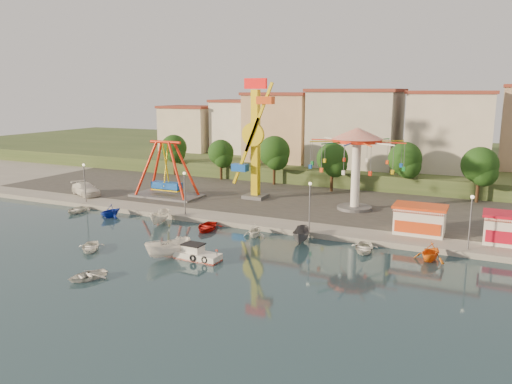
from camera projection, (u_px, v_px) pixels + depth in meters
The scene contains 37 objects.
ground at pixel (181, 260), 46.29m from camera, with size 200.00×200.00×0.00m, color #132934.
quay_deck at pixel (352, 167), 101.13m from camera, with size 200.00×100.00×0.60m, color #9E998E.
asphalt_pad at pixel (296, 194), 72.73m from camera, with size 90.00×28.00×0.01m, color #4C4944.
hill_terrace at pixel (359, 158), 105.32m from camera, with size 200.00×60.00×3.00m, color #384C26.
pirate_ship_ride at pixel (166, 170), 70.52m from camera, with size 10.00×5.00×8.00m.
kamikaze_tower at pixel (256, 142), 68.32m from camera, with size 4.65×3.10×16.50m.
wave_swinger at pixel (357, 150), 62.09m from camera, with size 11.60×11.60×10.40m.
booth_left at pixel (420, 219), 52.48m from camera, with size 5.40×3.78×3.08m.
booth_mid at pixel (512, 229), 48.84m from camera, with size 5.40×3.78×3.08m.
lamp_post_0 at pixel (85, 184), 67.25m from camera, with size 0.14×0.14×5.00m, color #59595E.
lamp_post_1 at pixel (185, 194), 60.54m from camera, with size 0.14×0.14×5.00m, color #59595E.
lamp_post_2 at pixel (310, 207), 53.82m from camera, with size 0.14×0.14×5.00m, color #59595E.
lamp_post_3 at pixel (470, 224), 47.11m from camera, with size 0.14×0.14×5.00m, color #59595E.
tree_0 at pixel (174, 148), 88.85m from camera, with size 4.60×4.60×7.19m.
tree_1 at pixel (221, 153), 84.06m from camera, with size 4.35×4.35×6.80m.
tree_2 at pixel (274, 152), 79.33m from camera, with size 5.02×5.02×7.85m.
tree_3 at pixel (332, 159), 73.93m from camera, with size 4.68×4.68×7.32m.
tree_4 at pixel (405, 159), 72.34m from camera, with size 4.86×4.86×7.60m.
tree_5 at pixel (480, 165), 66.55m from camera, with size 4.83×4.83×7.54m.
building_0 at pixel (169, 124), 99.30m from camera, with size 9.26×9.53×11.87m, color beige.
building_1 at pixel (235, 132), 99.28m from camera, with size 12.33×9.01×8.63m, color silver.
building_2 at pixel (298, 128), 94.02m from camera, with size 11.95×9.28×11.23m, color tan.
building_3 at pixel (366, 137), 85.64m from camera, with size 12.59×10.50×9.20m, color beige.
building_4 at pixel (451, 139), 82.99m from camera, with size 10.75×9.23×9.24m, color beige.
cabin_motorboat at pixel (197, 255), 46.50m from camera, with size 4.49×1.90×1.56m.
rowboat_a at pixel (90, 247), 49.09m from camera, with size 2.45×3.43×0.71m, color white.
rowboat_b at pixel (87, 275), 41.57m from camera, with size 2.35×3.29×0.68m, color white.
skiff at pixel (168, 248), 46.87m from camera, with size 1.75×4.66×1.80m, color white.
van at pixel (85, 189), 72.20m from camera, with size 2.46×6.05×1.76m, color white.
moored_boat_0 at pixel (76, 210), 64.38m from camera, with size 2.51×3.52×0.73m, color silver.
moored_boat_1 at pixel (110, 211), 61.92m from camera, with size 2.67×3.10×1.63m, color #142DAF.
moored_boat_2 at pixel (160, 217), 58.79m from camera, with size 1.55×4.12×1.59m, color silver.
moored_boat_3 at pixel (207, 227), 56.17m from camera, with size 2.86×4.00×0.83m, color red.
moored_boat_4 at pixel (255, 230), 53.58m from camera, with size 2.37×2.74×1.44m, color white.
moored_boat_5 at pixel (302, 236), 51.33m from camera, with size 1.58×4.20×1.62m, color #56565B.
moored_boat_6 at pixel (364, 248), 48.69m from camera, with size 2.64×3.69×0.76m, color white.
moored_boat_7 at pixel (430, 252), 46.01m from camera, with size 2.83×3.28×1.73m, color orange.
Camera 1 is at (25.20, -36.85, 15.45)m, focal length 35.00 mm.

